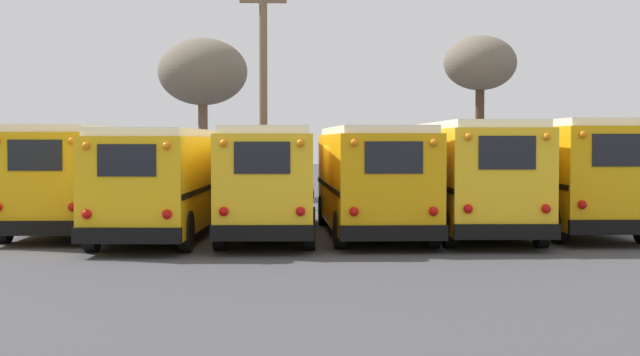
# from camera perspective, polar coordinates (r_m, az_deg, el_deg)

# --- Properties ---
(ground_plane) EXTENTS (160.00, 160.00, 0.00)m
(ground_plane) POSITION_cam_1_polar(r_m,az_deg,el_deg) (28.16, -0.01, -3.19)
(ground_plane) COLOR #424247
(school_bus_0) EXTENTS (2.56, 10.13, 3.06)m
(school_bus_0) POSITION_cam_1_polar(r_m,az_deg,el_deg) (29.74, -13.92, 0.23)
(school_bus_0) COLOR #EAAA0F
(school_bus_0) RESTS_ON ground
(school_bus_1) EXTENTS (2.93, 10.30, 2.95)m
(school_bus_1) POSITION_cam_1_polar(r_m,az_deg,el_deg) (27.17, -8.97, -0.01)
(school_bus_1) COLOR yellow
(school_bus_1) RESTS_ON ground
(school_bus_2) EXTENTS (2.57, 10.71, 3.01)m
(school_bus_2) POSITION_cam_1_polar(r_m,az_deg,el_deg) (27.48, -2.94, 0.12)
(school_bus_2) COLOR yellow
(school_bus_2) RESTS_ON ground
(school_bus_3) EXTENTS (2.76, 9.48, 3.02)m
(school_bus_3) POSITION_cam_1_polar(r_m,az_deg,el_deg) (27.30, 3.04, 0.08)
(school_bus_3) COLOR #E5A00C
(school_bus_3) RESTS_ON ground
(school_bus_4) EXTENTS (2.70, 10.29, 3.15)m
(school_bus_4) POSITION_cam_1_polar(r_m,az_deg,el_deg) (28.14, 8.74, 0.28)
(school_bus_4) COLOR yellow
(school_bus_4) RESTS_ON ground
(school_bus_5) EXTENTS (2.52, 10.65, 3.21)m
(school_bus_5) POSITION_cam_1_polar(r_m,az_deg,el_deg) (29.82, 13.74, 0.42)
(school_bus_5) COLOR #EAAA0F
(school_bus_5) RESTS_ON ground
(utility_pole) EXTENTS (1.80, 0.31, 9.04)m
(utility_pole) POSITION_cam_1_polar(r_m,az_deg,el_deg) (37.69, -3.32, 5.26)
(utility_pole) COLOR brown
(utility_pole) RESTS_ON ground
(bare_tree_0) EXTENTS (3.13, 3.13, 7.15)m
(bare_tree_0) POSITION_cam_1_polar(r_m,az_deg,el_deg) (42.87, 9.30, 6.49)
(bare_tree_0) COLOR #473323
(bare_tree_0) RESTS_ON ground
(bare_tree_1) EXTENTS (4.11, 4.11, 7.34)m
(bare_tree_1) POSITION_cam_1_polar(r_m,az_deg,el_deg) (45.50, -6.84, 6.09)
(bare_tree_1) COLOR brown
(bare_tree_1) RESTS_ON ground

